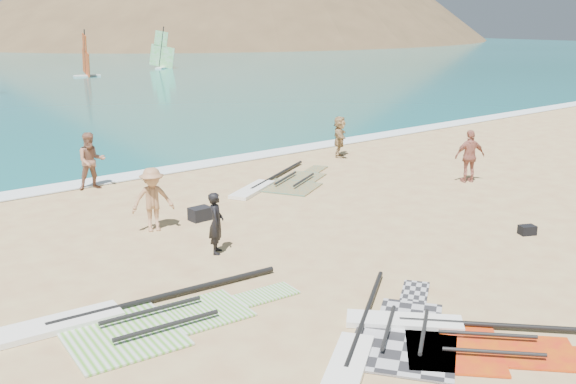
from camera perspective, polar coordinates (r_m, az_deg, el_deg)
ground at (r=16.85m, az=11.87°, el=-5.40°), size 300.00×300.00×0.00m
surf_line at (r=26.02m, az=-9.44°, el=2.07°), size 300.00×1.20×0.04m
headland_main at (r=170.50m, az=-4.13°, el=13.28°), size 143.00×143.00×45.00m
headland_minor at (r=200.01m, az=2.66°, el=13.59°), size 70.00×70.00×28.00m
rig_grey at (r=12.29m, az=8.30°, el=-13.09°), size 5.14×3.96×0.20m
rig_green at (r=13.37m, az=-14.22°, el=-10.96°), size 6.45×2.80×0.21m
rig_orange at (r=23.15m, az=-0.84°, el=0.75°), size 5.76×3.96×0.20m
rig_red at (r=12.80m, az=15.23°, el=-12.28°), size 4.26×4.79×0.20m
gear_bag_near at (r=19.29m, az=-7.82°, el=-1.93°), size 0.63×0.47×0.39m
gear_bag_far at (r=19.08m, az=20.49°, el=-3.18°), size 0.53×0.46×0.26m
person_wetsuit at (r=16.41m, az=-6.40°, el=-2.76°), size 0.66×0.70×1.60m
beachgoer_left at (r=23.43m, az=-17.09°, el=2.65°), size 1.11×0.94×2.01m
beachgoer_mid at (r=18.37m, az=-11.94°, el=-0.66°), size 1.33×1.00×1.83m
beachgoer_back at (r=24.29m, az=15.86°, el=3.08°), size 1.22×0.94×1.93m
beachgoer_right at (r=27.79m, az=4.60°, el=4.93°), size 1.52×1.55×1.77m
windsurfer_centre at (r=69.12m, az=-17.52°, el=10.87°), size 2.69×3.16×4.76m
windsurfer_right at (r=78.19m, az=-11.14°, el=11.72°), size 2.54×2.55×4.86m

